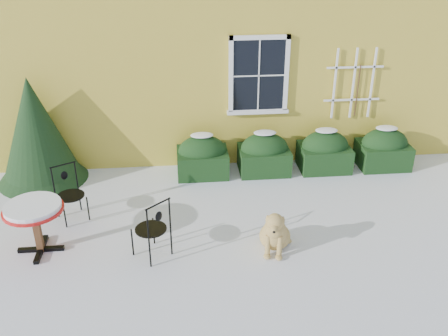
{
  "coord_description": "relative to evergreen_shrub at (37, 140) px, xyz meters",
  "views": [
    {
      "loc": [
        -0.76,
        -6.8,
        4.87
      ],
      "look_at": [
        0.0,
        1.0,
        0.9
      ],
      "focal_mm": 40.0,
      "sensor_mm": 36.0,
      "label": 1
    }
  ],
  "objects": [
    {
      "name": "patio_chair_near",
      "position": [
        2.35,
        -2.85,
        -0.35
      ],
      "size": [
        0.65,
        0.65,
        1.05
      ],
      "rotation": [
        0.0,
        0.0,
        3.87
      ],
      "color": "black",
      "rests_on": "ground"
    },
    {
      "name": "bistro_table",
      "position": [
        0.5,
        -2.54,
        -0.15
      ],
      "size": [
        0.94,
        0.94,
        0.87
      ],
      "rotation": [
        0.0,
        0.0,
        -0.23
      ],
      "color": "black",
      "rests_on": "ground"
    },
    {
      "name": "hedge_row",
      "position": [
        5.23,
        -0.08,
        -0.47
      ],
      "size": [
        4.95,
        0.8,
        0.91
      ],
      "color": "black",
      "rests_on": "ground"
    },
    {
      "name": "evergreen_shrub",
      "position": [
        0.0,
        0.0,
        0.0
      ],
      "size": [
        1.79,
        1.79,
        2.17
      ],
      "rotation": [
        0.0,
        0.0,
        -0.03
      ],
      "color": "black",
      "rests_on": "ground"
    },
    {
      "name": "ground",
      "position": [
        3.58,
        -2.63,
        -0.87
      ],
      "size": [
        80.0,
        80.0,
        0.0
      ],
      "primitive_type": "plane",
      "color": "white",
      "rests_on": "ground"
    },
    {
      "name": "dog",
      "position": [
        4.28,
        -2.89,
        -0.55
      ],
      "size": [
        0.63,
        0.86,
        0.81
      ],
      "rotation": [
        0.0,
        0.0,
        -0.25
      ],
      "color": "tan",
      "rests_on": "ground"
    },
    {
      "name": "patio_chair_far",
      "position": [
        0.85,
        -1.56,
        -0.37
      ],
      "size": [
        0.6,
        0.6,
        1.0
      ],
      "rotation": [
        0.0,
        0.0,
        0.51
      ],
      "color": "black",
      "rests_on": "ground"
    }
  ]
}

